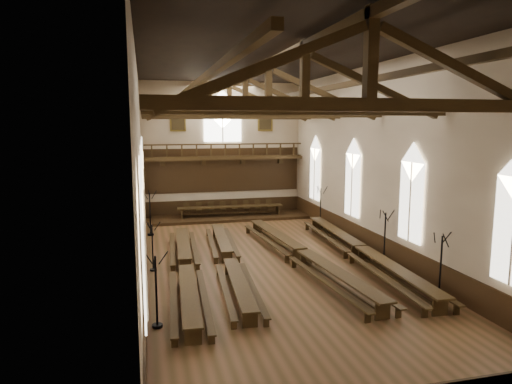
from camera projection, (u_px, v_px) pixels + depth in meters
ground at (268, 264)px, 22.65m from camera, size 26.00×26.00×0.00m
room_walls at (268, 133)px, 21.70m from camera, size 26.00×26.00×26.00m
wainscot_band at (268, 253)px, 22.57m from camera, size 12.00×26.00×1.20m
side_windows at (268, 190)px, 22.10m from camera, size 11.85×19.80×4.50m
end_window at (223, 120)px, 33.98m from camera, size 2.80×0.12×3.80m
minstrels_gallery at (224, 164)px, 34.24m from camera, size 11.80×1.24×3.70m
portraits at (223, 121)px, 33.99m from camera, size 7.75×0.09×1.45m
roof_trusses at (268, 96)px, 21.44m from camera, size 11.70×25.70×2.80m
refectory_row_a at (186, 266)px, 20.77m from camera, size 1.78×14.00×0.70m
refectory_row_b at (229, 259)px, 21.93m from camera, size 1.82×13.79×0.68m
refectory_row_c at (302, 253)px, 22.64m from camera, size 2.13×14.64×0.76m
refectory_row_d at (361, 250)px, 23.24m from camera, size 1.91×14.69×0.77m
dais at (231, 217)px, 33.66m from camera, size 11.40×2.91×0.19m
high_table at (231, 208)px, 33.55m from camera, size 7.78×1.10×0.73m
high_chairs at (229, 207)px, 34.29m from camera, size 6.73×0.43×0.96m
candelabrum_left_near at (157, 305)px, 15.52m from camera, size 0.80×0.78×2.67m
candelabrum_left_mid at (153, 256)px, 21.56m from camera, size 0.67×0.72×2.37m
candelabrum_left_far at (150, 222)px, 28.44m from camera, size 0.87×0.80×2.86m
candelabrum_right_near at (440, 278)px, 18.23m from camera, size 0.80×0.78×2.67m
candelabrum_right_mid at (384, 248)px, 22.44m from camera, size 0.74×0.85×2.78m
candelabrum_right_far at (320, 215)px, 30.51m from camera, size 0.82×0.86×2.84m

